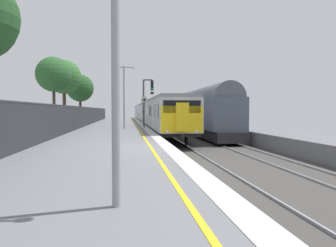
{
  "coord_description": "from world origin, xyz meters",
  "views": [
    {
      "loc": [
        -1.39,
        -13.54,
        1.59
      ],
      "look_at": [
        1.59,
        8.9,
        0.64
      ],
      "focal_mm": 33.82,
      "sensor_mm": 36.0,
      "label": 1
    }
  ],
  "objects_px": {
    "background_tree_left": "(64,78)",
    "background_tree_centre": "(80,89)",
    "commuter_train_at_platform": "(149,112)",
    "platform_lamp_mid": "(124,92)",
    "signal_gantry": "(146,97)",
    "background_tree_back": "(53,75)",
    "speed_limit_sign": "(144,108)",
    "platform_lamp_near": "(115,23)",
    "freight_train_adjacent_track": "(180,111)"
  },
  "relations": [
    {
      "from": "commuter_train_at_platform",
      "to": "signal_gantry",
      "type": "relative_size",
      "value": 12.73
    },
    {
      "from": "platform_lamp_mid",
      "to": "commuter_train_at_platform",
      "type": "bearing_deg",
      "value": 80.39
    },
    {
      "from": "signal_gantry",
      "to": "freight_train_adjacent_track",
      "type": "bearing_deg",
      "value": 66.14
    },
    {
      "from": "speed_limit_sign",
      "to": "background_tree_left",
      "type": "xyz_separation_m",
      "value": [
        -8.58,
        8.78,
        3.41
      ]
    },
    {
      "from": "freight_train_adjacent_track",
      "to": "platform_lamp_mid",
      "type": "relative_size",
      "value": 8.41
    },
    {
      "from": "commuter_train_at_platform",
      "to": "platform_lamp_mid",
      "type": "relative_size",
      "value": 11.08
    },
    {
      "from": "background_tree_left",
      "to": "background_tree_centre",
      "type": "bearing_deg",
      "value": 80.09
    },
    {
      "from": "commuter_train_at_platform",
      "to": "background_tree_centre",
      "type": "distance_m",
      "value": 11.84
    },
    {
      "from": "platform_lamp_near",
      "to": "background_tree_back",
      "type": "relative_size",
      "value": 0.73
    },
    {
      "from": "commuter_train_at_platform",
      "to": "platform_lamp_near",
      "type": "bearing_deg",
      "value": -94.76
    },
    {
      "from": "background_tree_back",
      "to": "platform_lamp_mid",
      "type": "bearing_deg",
      "value": -35.19
    },
    {
      "from": "speed_limit_sign",
      "to": "background_tree_back",
      "type": "relative_size",
      "value": 0.42
    },
    {
      "from": "freight_train_adjacent_track",
      "to": "speed_limit_sign",
      "type": "bearing_deg",
      "value": -110.84
    },
    {
      "from": "background_tree_left",
      "to": "background_tree_centre",
      "type": "distance_m",
      "value": 5.5
    },
    {
      "from": "background_tree_centre",
      "to": "background_tree_back",
      "type": "distance_m",
      "value": 10.44
    },
    {
      "from": "commuter_train_at_platform",
      "to": "background_tree_left",
      "type": "relative_size",
      "value": 8.12
    },
    {
      "from": "commuter_train_at_platform",
      "to": "platform_lamp_mid",
      "type": "height_order",
      "value": "platform_lamp_mid"
    },
    {
      "from": "platform_lamp_near",
      "to": "background_tree_back",
      "type": "bearing_deg",
      "value": 104.3
    },
    {
      "from": "platform_lamp_mid",
      "to": "background_tree_centre",
      "type": "bearing_deg",
      "value": 110.98
    },
    {
      "from": "platform_lamp_near",
      "to": "speed_limit_sign",
      "type": "bearing_deg",
      "value": 85.58
    },
    {
      "from": "commuter_train_at_platform",
      "to": "platform_lamp_mid",
      "type": "distance_m",
      "value": 21.96
    },
    {
      "from": "speed_limit_sign",
      "to": "background_tree_back",
      "type": "height_order",
      "value": "background_tree_back"
    },
    {
      "from": "commuter_train_at_platform",
      "to": "speed_limit_sign",
      "type": "bearing_deg",
      "value": -95.15
    },
    {
      "from": "commuter_train_at_platform",
      "to": "background_tree_left",
      "type": "distance_m",
      "value": 16.16
    },
    {
      "from": "freight_train_adjacent_track",
      "to": "platform_lamp_near",
      "type": "height_order",
      "value": "platform_lamp_near"
    },
    {
      "from": "signal_gantry",
      "to": "platform_lamp_mid",
      "type": "xyz_separation_m",
      "value": [
        -2.19,
        -4.11,
        0.25
      ]
    },
    {
      "from": "signal_gantry",
      "to": "platform_lamp_near",
      "type": "relative_size",
      "value": 0.94
    },
    {
      "from": "platform_lamp_mid",
      "to": "background_tree_centre",
      "type": "height_order",
      "value": "background_tree_centre"
    },
    {
      "from": "signal_gantry",
      "to": "background_tree_back",
      "type": "relative_size",
      "value": 0.68
    },
    {
      "from": "platform_lamp_near",
      "to": "background_tree_centre",
      "type": "distance_m",
      "value": 37.98
    },
    {
      "from": "freight_train_adjacent_track",
      "to": "signal_gantry",
      "type": "height_order",
      "value": "signal_gantry"
    },
    {
      "from": "platform_lamp_mid",
      "to": "background_tree_back",
      "type": "bearing_deg",
      "value": 144.81
    },
    {
      "from": "platform_lamp_mid",
      "to": "background_tree_back",
      "type": "relative_size",
      "value": 0.79
    },
    {
      "from": "platform_lamp_mid",
      "to": "background_tree_back",
      "type": "distance_m",
      "value": 8.67
    },
    {
      "from": "freight_train_adjacent_track",
      "to": "background_tree_back",
      "type": "height_order",
      "value": "background_tree_back"
    },
    {
      "from": "commuter_train_at_platform",
      "to": "freight_train_adjacent_track",
      "type": "height_order",
      "value": "freight_train_adjacent_track"
    },
    {
      "from": "speed_limit_sign",
      "to": "background_tree_left",
      "type": "distance_m",
      "value": 12.75
    },
    {
      "from": "background_tree_centre",
      "to": "commuter_train_at_platform",
      "type": "bearing_deg",
      "value": 33.71
    },
    {
      "from": "signal_gantry",
      "to": "platform_lamp_near",
      "type": "xyz_separation_m",
      "value": [
        -2.19,
        -26.37,
        0.05
      ]
    },
    {
      "from": "commuter_train_at_platform",
      "to": "background_tree_back",
      "type": "height_order",
      "value": "background_tree_back"
    },
    {
      "from": "freight_train_adjacent_track",
      "to": "signal_gantry",
      "type": "bearing_deg",
      "value": -113.86
    },
    {
      "from": "speed_limit_sign",
      "to": "background_tree_centre",
      "type": "distance_m",
      "value": 16.28
    },
    {
      "from": "speed_limit_sign",
      "to": "background_tree_left",
      "type": "bearing_deg",
      "value": 134.35
    },
    {
      "from": "speed_limit_sign",
      "to": "background_tree_centre",
      "type": "height_order",
      "value": "background_tree_centre"
    },
    {
      "from": "speed_limit_sign",
      "to": "platform_lamp_near",
      "type": "bearing_deg",
      "value": -94.42
    },
    {
      "from": "background_tree_back",
      "to": "speed_limit_sign",
      "type": "bearing_deg",
      "value": -23.4
    },
    {
      "from": "signal_gantry",
      "to": "background_tree_centre",
      "type": "relative_size",
      "value": 0.74
    },
    {
      "from": "freight_train_adjacent_track",
      "to": "platform_lamp_near",
      "type": "bearing_deg",
      "value": -101.18
    },
    {
      "from": "speed_limit_sign",
      "to": "background_tree_left",
      "type": "relative_size",
      "value": 0.39
    },
    {
      "from": "speed_limit_sign",
      "to": "background_tree_centre",
      "type": "relative_size",
      "value": 0.45
    }
  ]
}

